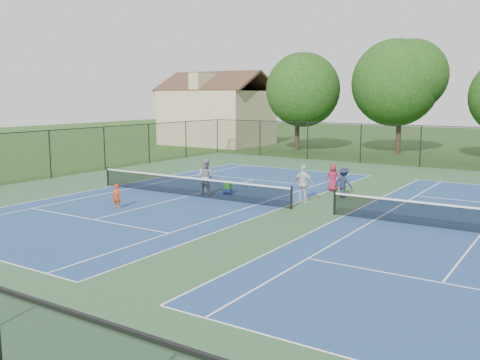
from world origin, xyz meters
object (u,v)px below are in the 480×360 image
Objects in this scene: instructor at (206,177)px; clapboard_house at (217,115)px; child_player at (117,196)px; bystander_a at (304,184)px; ball_hopper at (228,185)px; tree_back_b at (401,79)px; bystander_b at (343,183)px; tree_back_a at (298,86)px; bystander_c at (333,178)px; ball_crate at (228,192)px.

clapboard_house is at bearing -62.77° from instructor.
bystander_a is at bearing 31.34° from child_player.
tree_back_b is at bearing 86.45° from ball_hopper.
instructor is (-2.52, -25.20, -5.66)m from tree_back_b.
child_player is at bearing 54.83° from bystander_b.
bystander_c is at bearing -57.92° from tree_back_a.
ball_crate is 1.02× the size of ball_hopper.
instructor is 5.32m from bystander_a.
tree_back_b is 25.11m from bystander_a.
clapboard_house is 31.94m from bystander_a.
instructor is 6.94m from bystander_c.
bystander_c reaches higher than ball_crate.
instructor is 4.69× the size of ball_crate.
bystander_b is at bearing 35.33° from child_player.
tree_back_b is 5.41× the size of bystander_a.
tree_back_a is 6.24× the size of bystander_c.
bystander_c is 5.81m from ball_hopper.
bystander_b is at bearing -80.03° from tree_back_b.
clapboard_house is 9.35× the size of child_player.
clapboard_house is at bearing 126.51° from ball_crate.
instructor reaches higher than bystander_c.
child_player is (15.16, -29.24, -2.51)m from clapboard_house.
clapboard_house is 27.74× the size of ball_hopper.
clapboard_house is 29.52m from ball_crate.
bystander_a is at bearing -177.43° from instructor.
clapboard_house is (-10.00, 1.00, -2.95)m from tree_back_a.
instructor reaches higher than bystander_b.
ball_hopper is (-4.25, -0.29, -0.42)m from bystander_a.
ball_crate is (0.99, 0.59, -0.78)m from instructor.
tree_back_a is 22.96× the size of ball_crate.
tree_back_a is 5.90× the size of bystander_b.
clapboard_house is 5.77× the size of instructor.
tree_back_a is at bearing -48.68° from bystander_b.
ball_crate is at bearing 19.28° from bystander_c.
ball_hopper is at bearing 32.63° from bystander_b.
child_player is (-3.84, -30.24, -6.02)m from tree_back_b.
clapboard_house is 6.96× the size of bystander_b.
ball_hopper is at bearing 19.28° from bystander_c.
bystander_c is at bearing -88.47° from bystander_a.
bystander_a is (2.73, -24.31, -5.67)m from tree_back_b.
bystander_a is at bearing 66.50° from bystander_c.
child_player is at bearing -112.31° from ball_crate.
instructor is at bearing 17.09° from bystander_c.
clapboard_house reaches higher than bystander_b.
tree_back_a is 7.92× the size of child_player.
ball_crate is at bearing -71.71° from tree_back_a.
tree_back_b is 19.35m from clapboard_house.
child_player reaches higher than ball_hopper.
tree_back_b is (9.00, 2.00, 0.56)m from tree_back_a.
tree_back_b is at bearing -102.74° from instructor.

